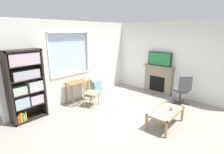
# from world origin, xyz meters

# --- Properties ---
(ground) EXTENTS (5.88, 5.61, 0.02)m
(ground) POSITION_xyz_m (0.00, 0.00, -0.01)
(ground) COLOR gray
(wall_back_with_window) EXTENTS (4.88, 0.15, 2.67)m
(wall_back_with_window) POSITION_xyz_m (0.04, 2.30, 1.29)
(wall_back_with_window) COLOR white
(wall_back_with_window) RESTS_ON ground
(wall_right) EXTENTS (0.12, 4.81, 2.67)m
(wall_right) POSITION_xyz_m (2.50, 0.00, 1.33)
(wall_right) COLOR white
(wall_right) RESTS_ON ground
(bookshelf) EXTENTS (0.90, 0.38, 1.90)m
(bookshelf) POSITION_xyz_m (-1.86, 2.06, 1.03)
(bookshelf) COLOR black
(bookshelf) RESTS_ON ground
(desk_under_window) EXTENTS (0.88, 0.45, 0.73)m
(desk_under_window) POSITION_xyz_m (-0.21, 1.95, 0.60)
(desk_under_window) COLOR brown
(desk_under_window) RESTS_ON ground
(wooden_chair) EXTENTS (0.52, 0.50, 0.90)m
(wooden_chair) POSITION_xyz_m (-0.17, 1.44, 0.46)
(wooden_chair) COLOR tan
(wooden_chair) RESTS_ON ground
(plastic_drawer_unit) EXTENTS (0.35, 0.40, 0.58)m
(plastic_drawer_unit) POSITION_xyz_m (0.54, 2.00, 0.29)
(plastic_drawer_unit) COLOR #72ADDB
(plastic_drawer_unit) RESTS_ON ground
(fireplace) EXTENTS (0.26, 1.18, 1.08)m
(fireplace) POSITION_xyz_m (2.34, 0.37, 0.55)
(fireplace) COLOR gray
(fireplace) RESTS_ON ground
(tv) EXTENTS (0.06, 0.91, 0.51)m
(tv) POSITION_xyz_m (2.33, 0.37, 1.34)
(tv) COLOR black
(tv) RESTS_ON fireplace
(office_chair) EXTENTS (0.63, 0.61, 1.00)m
(office_chair) POSITION_xyz_m (1.83, -0.74, 0.55)
(office_chair) COLOR #4C4C51
(office_chair) RESTS_ON ground
(coffee_table) EXTENTS (1.06, 0.55, 0.41)m
(coffee_table) POSITION_xyz_m (0.27, -0.90, 0.35)
(coffee_table) COLOR #8C9E99
(coffee_table) RESTS_ON ground
(sippy_cup) EXTENTS (0.07, 0.07, 0.09)m
(sippy_cup) POSITION_xyz_m (0.35, -1.00, 0.45)
(sippy_cup) COLOR orange
(sippy_cup) RESTS_ON coffee_table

